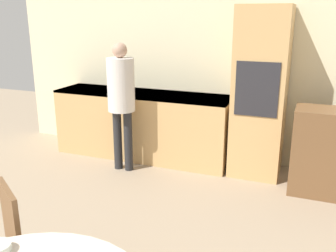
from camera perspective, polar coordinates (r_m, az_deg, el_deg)
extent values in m
cube|color=beige|center=(4.83, 10.28, 9.63)|extent=(6.36, 0.05, 2.60)
cube|color=tan|center=(5.04, -3.89, 0.17)|extent=(2.37, 0.60, 0.88)
cube|color=black|center=(4.94, -3.98, 4.93)|extent=(2.37, 0.60, 0.03)
cube|color=tan|center=(4.50, 13.86, 4.86)|extent=(0.59, 0.58, 1.98)
cube|color=#28282D|center=(4.19, 13.38, 5.44)|extent=(0.47, 0.01, 0.60)
cube|color=brown|center=(2.52, -22.81, -13.33)|extent=(0.33, 0.24, 0.45)
cylinder|color=#262628|center=(4.68, -7.67, -2.07)|extent=(0.10, 0.10, 0.76)
cylinder|color=#262628|center=(4.62, -6.08, -2.29)|extent=(0.10, 0.10, 0.76)
cylinder|color=silver|center=(4.48, -7.19, 6.25)|extent=(0.32, 0.32, 0.63)
sphere|color=tan|center=(4.42, -7.38, 11.38)|extent=(0.17, 0.17, 0.17)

